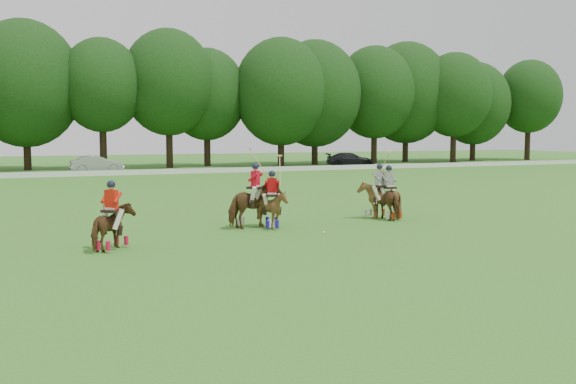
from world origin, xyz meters
name	(u,v)px	position (x,y,z in m)	size (l,w,h in m)	color
ground	(313,250)	(0.00, 0.00, 0.00)	(180.00, 180.00, 0.00)	#357220
tree_line	(105,85)	(0.26, 48.05, 8.23)	(117.98, 14.32, 14.75)	black
boundary_rail	(120,173)	(0.00, 38.00, 0.22)	(120.00, 0.10, 0.44)	white
car_mid	(97,164)	(-1.35, 42.50, 0.77)	(1.63, 4.67, 1.54)	#A6A6AB
car_right	(350,160)	(24.75, 42.50, 0.75)	(2.09, 5.14, 1.49)	black
polo_red_a	(112,225)	(-5.66, 2.47, 0.76)	(1.65, 1.76, 2.14)	#452812
polo_red_b	(256,204)	(-0.03, 5.00, 0.90)	(2.30, 2.29, 2.99)	#452812
polo_red_c	(272,208)	(0.53, 4.72, 0.77)	(1.56, 1.64, 2.71)	#452812
polo_stripe_a	(388,200)	(5.95, 5.18, 0.80)	(1.15, 1.89, 2.78)	#452812
polo_stripe_b	(379,199)	(5.61, 5.35, 0.83)	(1.74, 1.83, 2.30)	#452812
polo_ball	(324,232)	(1.73, 2.74, 0.04)	(0.09, 0.09, 0.09)	white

